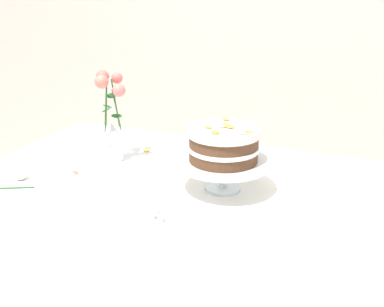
{
  "coord_description": "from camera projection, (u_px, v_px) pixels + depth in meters",
  "views": [
    {
      "loc": [
        0.58,
        -1.21,
        1.35
      ],
      "look_at": [
        0.06,
        0.01,
        0.86
      ],
      "focal_mm": 43.81,
      "sensor_mm": 36.0,
      "label": 1
    }
  ],
  "objects": [
    {
      "name": "fallen_rose",
      "position": [
        20.0,
        174.0,
        1.52
      ],
      "size": [
        0.11,
        0.11,
        0.04
      ],
      "color": "#2D6028",
      "rests_on": "dining_table"
    },
    {
      "name": "loose_petal_1",
      "position": [
        147.0,
        150.0,
        1.79
      ],
      "size": [
        0.03,
        0.04,
        0.01
      ],
      "primitive_type": "ellipsoid",
      "rotation": [
        0.0,
        0.0,
        1.68
      ],
      "color": "yellow",
      "rests_on": "dining_table"
    },
    {
      "name": "linen_napkin",
      "position": [
        222.0,
        190.0,
        1.45
      ],
      "size": [
        0.37,
        0.37,
        0.0
      ],
      "primitive_type": "cube",
      "rotation": [
        0.0,
        0.0,
        -0.19
      ],
      "color": "white",
      "rests_on": "dining_table"
    },
    {
      "name": "flower_vase",
      "position": [
        112.0,
        124.0,
        1.66
      ],
      "size": [
        0.11,
        0.12,
        0.32
      ],
      "color": "silver",
      "rests_on": "dining_table"
    },
    {
      "name": "dining_table",
      "position": [
        169.0,
        218.0,
        1.48
      ],
      "size": [
        1.4,
        1.0,
        0.74
      ],
      "color": "white",
      "rests_on": "ground"
    },
    {
      "name": "teacup",
      "position": [
        144.0,
        212.0,
        1.27
      ],
      "size": [
        0.12,
        0.11,
        0.05
      ],
      "color": "white",
      "rests_on": "dining_table"
    },
    {
      "name": "layer_cake",
      "position": [
        224.0,
        144.0,
        1.4
      ],
      "size": [
        0.22,
        0.22,
        0.11
      ],
      "color": "brown",
      "rests_on": "cake_stand"
    },
    {
      "name": "loose_petal_0",
      "position": [
        75.0,
        172.0,
        1.59
      ],
      "size": [
        0.04,
        0.04,
        0.01
      ],
      "primitive_type": "ellipsoid",
      "rotation": [
        0.0,
        0.0,
        2.45
      ],
      "color": "#E56B51",
      "rests_on": "dining_table"
    },
    {
      "name": "cake_stand",
      "position": [
        223.0,
        165.0,
        1.43
      ],
      "size": [
        0.29,
        0.29,
        0.1
      ],
      "color": "silver",
      "rests_on": "linen_napkin"
    }
  ]
}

